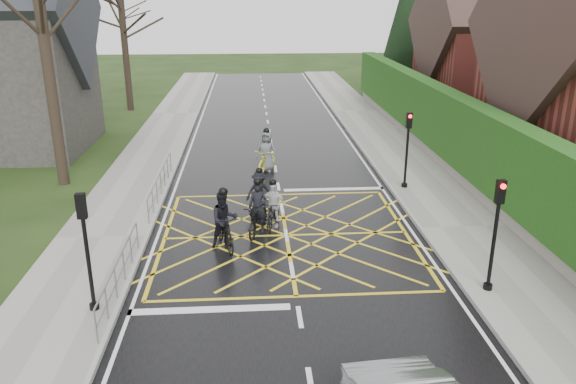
{
  "coord_description": "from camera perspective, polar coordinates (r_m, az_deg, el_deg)",
  "views": [
    {
      "loc": [
        -1.12,
        -17.03,
        7.58
      ],
      "look_at": [
        0.1,
        0.65,
        1.3
      ],
      "focal_mm": 35.0,
      "sensor_mm": 36.0,
      "label": 1
    }
  ],
  "objects": [
    {
      "name": "ground",
      "position": [
        18.67,
        -0.17,
        -4.44
      ],
      "size": [
        120.0,
        120.0,
        0.0
      ],
      "primitive_type": "plane",
      "color": "black",
      "rests_on": "ground"
    },
    {
      "name": "road",
      "position": [
        18.67,
        -0.17,
        -4.42
      ],
      "size": [
        9.0,
        80.0,
        0.01
      ],
      "primitive_type": "cube",
      "color": "black",
      "rests_on": "ground"
    },
    {
      "name": "sidewalk_right",
      "position": [
        19.93,
        17.35,
        -3.55
      ],
      "size": [
        3.0,
        80.0,
        0.15
      ],
      "primitive_type": "cube",
      "color": "gray",
      "rests_on": "ground"
    },
    {
      "name": "sidewalk_left",
      "position": [
        19.24,
        -18.36,
        -4.51
      ],
      "size": [
        3.0,
        80.0,
        0.15
      ],
      "primitive_type": "cube",
      "color": "gray",
      "rests_on": "ground"
    },
    {
      "name": "stone_wall",
      "position": [
        25.72,
        16.42,
        2.37
      ],
      "size": [
        0.5,
        38.0,
        0.7
      ],
      "primitive_type": "cube",
      "color": "slate",
      "rests_on": "ground"
    },
    {
      "name": "hedge",
      "position": [
        25.28,
        16.79,
        6.16
      ],
      "size": [
        0.9,
        38.0,
        2.8
      ],
      "primitive_type": "cube",
      "color": "#1B3E11",
      "rests_on": "stone_wall"
    },
    {
      "name": "house_far",
      "position": [
        38.59,
        20.95,
        13.49
      ],
      "size": [
        9.8,
        8.8,
        10.3
      ],
      "color": "maroon",
      "rests_on": "ground"
    },
    {
      "name": "conifer",
      "position": [
        44.71,
        11.9,
        15.8
      ],
      "size": [
        4.6,
        4.6,
        10.0
      ],
      "color": "black",
      "rests_on": "ground"
    },
    {
      "name": "tree_far",
      "position": [
        39.88,
        -16.65,
        18.2
      ],
      "size": [
        8.4,
        8.4,
        10.4
      ],
      "color": "black",
      "rests_on": "ground"
    },
    {
      "name": "railing_south",
      "position": [
        15.55,
        -16.78,
        -7.33
      ],
      "size": [
        0.05,
        5.04,
        1.03
      ],
      "color": "slate",
      "rests_on": "ground"
    },
    {
      "name": "railing_north",
      "position": [
        22.38,
        -12.84,
        1.34
      ],
      "size": [
        0.05,
        6.04,
        1.03
      ],
      "color": "slate",
      "rests_on": "ground"
    },
    {
      "name": "traffic_light_ne",
      "position": [
        22.9,
        11.98,
        4.1
      ],
      "size": [
        0.24,
        0.31,
        3.21
      ],
      "rotation": [
        0.0,
        0.0,
        3.14
      ],
      "color": "black",
      "rests_on": "ground"
    },
    {
      "name": "traffic_light_se",
      "position": [
        15.43,
        20.23,
        -4.32
      ],
      "size": [
        0.24,
        0.31,
        3.21
      ],
      "rotation": [
        0.0,
        0.0,
        3.14
      ],
      "color": "black",
      "rests_on": "ground"
    },
    {
      "name": "traffic_light_sw",
      "position": [
        14.42,
        -19.69,
        -5.95
      ],
      "size": [
        0.24,
        0.31,
        3.21
      ],
      "color": "black",
      "rests_on": "ground"
    },
    {
      "name": "cyclist_rear",
      "position": [
        18.71,
        -3.05,
        -2.35
      ],
      "size": [
        1.22,
        2.08,
        1.91
      ],
      "rotation": [
        0.0,
        0.0,
        -0.29
      ],
      "color": "black",
      "rests_on": "ground"
    },
    {
      "name": "cyclist_back",
      "position": [
        17.66,
        -6.48,
        -3.37
      ],
      "size": [
        1.12,
        2.06,
        1.98
      ],
      "rotation": [
        0.0,
        0.0,
        0.3
      ],
      "color": "black",
      "rests_on": "ground"
    },
    {
      "name": "cyclist_mid",
      "position": [
        20.38,
        -2.91,
        -0.46
      ],
      "size": [
        1.13,
        1.86,
        1.71
      ],
      "rotation": [
        0.0,
        0.0,
        0.25
      ],
      "color": "black",
      "rests_on": "ground"
    },
    {
      "name": "cyclist_front",
      "position": [
        19.11,
        -1.52,
        -1.81
      ],
      "size": [
        0.99,
        1.78,
        1.72
      ],
      "rotation": [
        0.0,
        0.0,
        -0.28
      ],
      "color": "black",
      "rests_on": "ground"
    },
    {
      "name": "cyclist_lead",
      "position": [
        25.19,
        -2.17,
        3.63
      ],
      "size": [
        1.39,
        2.16,
        1.99
      ],
      "rotation": [
        0.0,
        0.0,
        -0.36
      ],
      "color": "yellow",
      "rests_on": "ground"
    }
  ]
}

